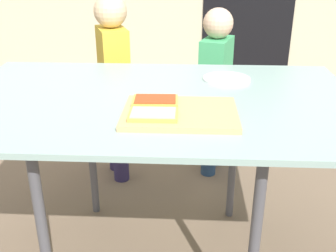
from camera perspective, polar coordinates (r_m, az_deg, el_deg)
dining_table at (r=1.53m, az=-1.83°, el=1.99°), size 1.52×0.93×0.77m
cutting_board at (r=1.34m, az=1.70°, el=1.80°), size 0.38×0.28×0.02m
pizza_slice_near_left at (r=1.29m, az=-2.07°, el=1.65°), size 0.16×0.11×0.02m
pizza_slice_far_left at (r=1.40m, az=-1.79°, el=3.58°), size 0.16×0.11×0.02m
plate_white_right at (r=1.73m, az=8.24°, el=6.55°), size 0.20×0.20×0.01m
child_left at (r=2.30m, az=-7.58°, el=6.81°), size 0.22×0.27×1.07m
child_right at (r=2.37m, az=6.64°, el=6.03°), size 0.21×0.27×0.99m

